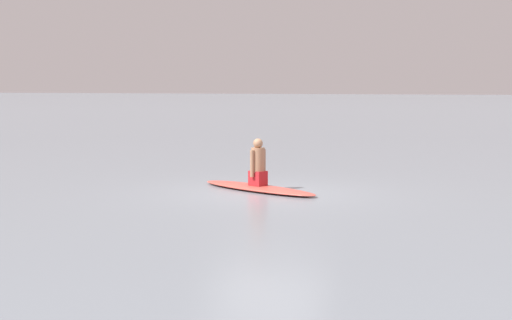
% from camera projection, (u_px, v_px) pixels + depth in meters
% --- Properties ---
extents(ground_plane, '(400.00, 400.00, 0.00)m').
position_uv_depth(ground_plane, '(267.00, 193.00, 15.74)').
color(ground_plane, gray).
extents(surfboard, '(3.37, 1.94, 0.11)m').
position_uv_depth(surfboard, '(258.00, 188.00, 16.18)').
color(surfboard, '#D84C3F').
rests_on(surfboard, ground).
extents(person_paddler, '(0.42, 0.45, 1.04)m').
position_uv_depth(person_paddler, '(258.00, 164.00, 16.13)').
color(person_paddler, '#A51E23').
rests_on(person_paddler, surfboard).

